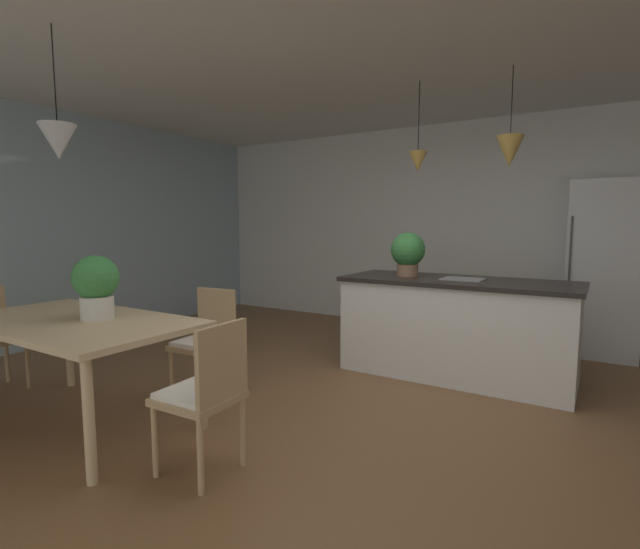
{
  "coord_description": "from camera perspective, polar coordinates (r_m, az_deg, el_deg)",
  "views": [
    {
      "loc": [
        1.36,
        -2.85,
        1.4
      ],
      "look_at": [
        -0.56,
        0.26,
        1.0
      ],
      "focal_mm": 25.86,
      "sensor_mm": 36.0,
      "label": 1
    }
  ],
  "objects": [
    {
      "name": "dining_table",
      "position": [
        3.63,
        -28.16,
        -5.95
      ],
      "size": [
        1.77,
        0.97,
        0.75
      ],
      "color": "#D1B284",
      "rests_on": "ground_plane"
    },
    {
      "name": "chair_kitchen_end",
      "position": [
        2.71,
        -14.01,
        -13.9
      ],
      "size": [
        0.41,
        0.41,
        0.87
      ],
      "color": "tan",
      "rests_on": "ground_plane"
    },
    {
      "name": "vase_on_dining_table",
      "position": [
        3.51,
        -26.07,
        -3.35
      ],
      "size": [
        0.1,
        0.1,
        0.21
      ],
      "color": "silver",
      "rests_on": "dining_table"
    },
    {
      "name": "potted_plant_on_island",
      "position": [
        4.5,
        10.82,
        2.74
      ],
      "size": [
        0.33,
        0.33,
        0.42
      ],
      "color": "#8C664C",
      "rests_on": "kitchen_island"
    },
    {
      "name": "refrigerator",
      "position": [
        5.73,
        31.71,
        0.58
      ],
      "size": [
        0.69,
        0.67,
        1.85
      ],
      "color": "silver",
      "rests_on": "ground_plane"
    },
    {
      "name": "potted_plant_on_table",
      "position": [
        3.51,
        -25.99,
        -1.05
      ],
      "size": [
        0.3,
        0.3,
        0.44
      ],
      "color": "beige",
      "rests_on": "dining_table"
    },
    {
      "name": "pendant_over_island_main",
      "position": [
        4.5,
        12.02,
        13.54
      ],
      "size": [
        0.17,
        0.17,
        0.82
      ],
      "color": "black"
    },
    {
      "name": "window_wall_left_glazing",
      "position": [
        6.13,
        -30.64,
        4.92
      ],
      "size": [
        0.06,
        8.4,
        2.7
      ],
      "primitive_type": "cube",
      "color": "#9EB7C6",
      "rests_on": "ground_plane"
    },
    {
      "name": "ground_plane",
      "position": [
        3.46,
        5.93,
        -17.96
      ],
      "size": [
        10.0,
        8.4,
        0.04
      ],
      "primitive_type": "cube",
      "color": "brown"
    },
    {
      "name": "ceiling_slab",
      "position": [
        3.44,
        6.52,
        29.53
      ],
      "size": [
        10.0,
        8.4,
        0.12
      ],
      "primitive_type": "cube",
      "color": "silver"
    },
    {
      "name": "kitchen_island",
      "position": [
        4.44,
        16.47,
        -6.19
      ],
      "size": [
        2.06,
        0.83,
        0.91
      ],
      "color": "silver",
      "rests_on": "ground_plane"
    },
    {
      "name": "pendant_over_island_aux",
      "position": [
        4.3,
        22.43,
        13.92
      ],
      "size": [
        0.23,
        0.23,
        0.82
      ],
      "color": "black"
    },
    {
      "name": "chair_far_right",
      "position": [
        3.87,
        -13.87,
        -7.77
      ],
      "size": [
        0.43,
        0.43,
        0.87
      ],
      "color": "tan",
      "rests_on": "ground_plane"
    },
    {
      "name": "pendant_over_table",
      "position": [
        3.65,
        -29.67,
        14.12
      ],
      "size": [
        0.24,
        0.24,
        0.87
      ],
      "color": "black"
    },
    {
      "name": "wall_back_kitchen",
      "position": [
        6.26,
        19.27,
        5.45
      ],
      "size": [
        10.0,
        0.12,
        2.7
      ],
      "primitive_type": "cube",
      "color": "silver",
      "rests_on": "ground_plane"
    }
  ]
}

